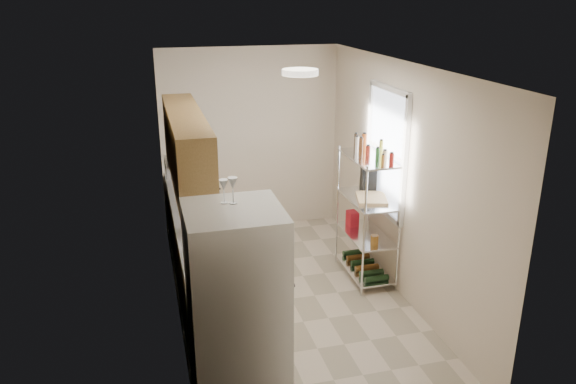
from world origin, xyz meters
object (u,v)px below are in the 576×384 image
at_px(rice_cooker, 199,221).
at_px(cutting_board, 372,198).
at_px(espresso_machine, 368,177).
at_px(frying_pan_large, 195,212).
at_px(refrigerator, 237,314).

height_order(rice_cooker, cutting_board, rice_cooker).
bearing_deg(espresso_machine, frying_pan_large, -164.48).
relative_size(rice_cooker, frying_pan_large, 0.94).
height_order(refrigerator, espresso_machine, refrigerator).
height_order(rice_cooker, frying_pan_large, rice_cooker).
relative_size(refrigerator, cutting_board, 4.11).
xyz_separation_m(cutting_board, espresso_machine, (0.10, 0.35, 0.14)).
relative_size(refrigerator, rice_cooker, 7.37).
height_order(refrigerator, rice_cooker, refrigerator).
bearing_deg(refrigerator, cutting_board, 44.07).
relative_size(cutting_board, espresso_machine, 1.39).
xyz_separation_m(refrigerator, frying_pan_large, (-0.10, 2.20, 0.04)).
bearing_deg(espresso_machine, rice_cooker, -151.55).
xyz_separation_m(rice_cooker, cutting_board, (2.00, 0.13, 0.03)).
xyz_separation_m(refrigerator, cutting_board, (1.90, 1.84, 0.14)).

